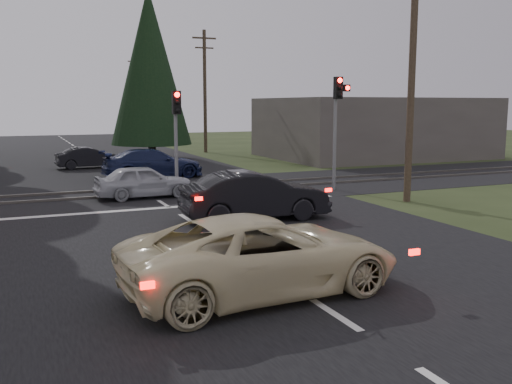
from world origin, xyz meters
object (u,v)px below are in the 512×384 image
traffic_signal_right (338,111)px  utility_pole_near (412,72)px  traffic_signal_center (176,125)px  silver_car (144,182)px  dark_car_far (89,158)px  utility_pole_mid (205,89)px  cream_coupe (262,255)px  utility_pole_far (137,94)px  blue_sedan (153,164)px  dark_hatchback (255,196)px

traffic_signal_right → utility_pole_near: (0.95, -3.47, 1.41)m
traffic_signal_center → silver_car: 2.55m
dark_car_far → silver_car: bearing=178.3°
utility_pole_mid → cream_coupe: size_ratio=1.66×
traffic_signal_center → utility_pole_near: (7.50, -4.68, 1.92)m
utility_pole_mid → silver_car: (-8.84, -19.32, -4.09)m
traffic_signal_center → utility_pole_far: (7.50, 44.32, 1.92)m
utility_pole_mid → silver_car: bearing=-114.6°
utility_pole_mid → silver_car: 21.63m
traffic_signal_center → utility_pole_far: size_ratio=0.46×
utility_pole_near → silver_car: utility_pole_near is taller
utility_pole_far → dark_car_far: utility_pole_far is taller
utility_pole_near → traffic_signal_right: bearing=105.3°
utility_pole_mid → cream_coupe: 33.00m
utility_pole_far → blue_sedan: utility_pole_far is taller
traffic_signal_center → utility_pole_mid: size_ratio=0.46×
traffic_signal_right → blue_sedan: bearing=131.6°
cream_coupe → utility_pole_far: bearing=-13.0°
traffic_signal_center → silver_car: traffic_signal_center is taller
utility_pole_near → utility_pole_mid: bearing=90.0°
cream_coupe → blue_sedan: 18.02m
traffic_signal_right → dark_hatchback: bearing=-141.8°
cream_coupe → blue_sedan: bearing=-10.2°
traffic_signal_center → dark_hatchback: traffic_signal_center is taller
dark_hatchback → dark_car_far: (-2.93, 17.13, -0.16)m
traffic_signal_right → cream_coupe: (-8.23, -10.92, -2.56)m
dark_car_far → utility_pole_far: bearing=-21.1°
dark_car_far → traffic_signal_right: bearing=-151.1°
utility_pole_mid → utility_pole_near: bearing=-90.0°
utility_pole_far → utility_pole_near: bearing=-90.0°
traffic_signal_right → dark_hatchback: 7.58m
traffic_signal_center → dark_hatchback: bearing=-80.5°
silver_car → cream_coupe: bearing=176.5°
dark_hatchback → silver_car: dark_hatchback is taller
cream_coupe → blue_sedan: (2.03, 17.90, -0.04)m
traffic_signal_center → dark_car_far: size_ratio=1.14×
cream_coupe → dark_hatchback: (2.62, 6.51, 0.00)m
cream_coupe → silver_car: 12.13m
traffic_signal_right → utility_pole_mid: size_ratio=0.52×
utility_pole_near → utility_pole_far: (0.00, 49.00, 0.00)m
utility_pole_far → dark_car_far: 34.40m
traffic_signal_center → cream_coupe: size_ratio=0.76×
utility_pole_mid → dark_hatchback: utility_pole_mid is taller
traffic_signal_center → silver_car: size_ratio=1.10×
traffic_signal_center → traffic_signal_right: bearing=-10.4°
traffic_signal_center → cream_coupe: 12.41m
dark_hatchback → dark_car_far: 17.38m
silver_car → traffic_signal_center: bearing=-92.2°
utility_pole_mid → cream_coupe: (-9.19, -31.44, -3.97)m
utility_pole_near → utility_pole_mid: (0.00, 24.00, 0.00)m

